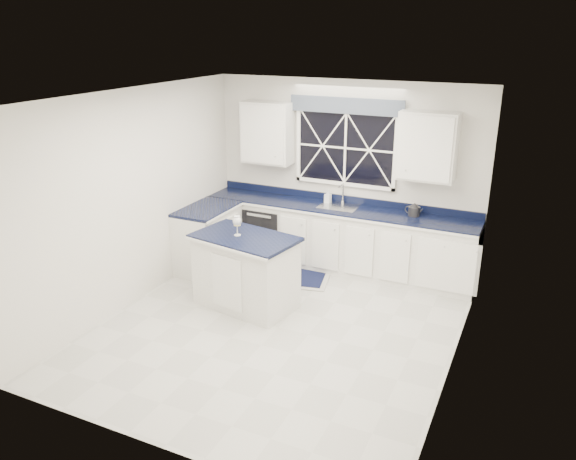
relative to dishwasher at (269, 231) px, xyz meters
The scene contains 13 objects.
ground 2.28m from the dishwasher, 60.57° to the right, with size 4.50×4.50×0.00m, color beige.
back_wall 1.48m from the dishwasher, 15.26° to the left, with size 4.00×0.10×2.70m, color silver.
base_cabinets 0.79m from the dishwasher, 12.13° to the right, with size 3.99×1.60×0.90m.
countertop 1.21m from the dishwasher, ahead, with size 3.98×0.64×0.04m, color black.
dishwasher is the anchor object (origin of this frame).
window 1.81m from the dishwasher, 12.95° to the left, with size 1.65×0.09×1.26m.
upper_cabinets 1.86m from the dishwasher, ahead, with size 3.10×0.34×0.90m.
faucet 1.31m from the dishwasher, 10.02° to the left, with size 0.05×0.20×0.30m.
island 1.67m from the dishwasher, 73.40° to the right, with size 1.38×0.97×0.94m.
rug 0.91m from the dishwasher, 47.62° to the right, with size 1.40×1.02×0.02m.
kettle 2.26m from the dishwasher, ahead, with size 0.26×0.18×0.18m.
wine_glass 1.80m from the dishwasher, 76.77° to the right, with size 0.11×0.11×0.25m.
soap_bottle 1.10m from the dishwasher, 10.09° to the left, with size 0.09×0.09×0.19m, color silver.
Camera 1 is at (2.59, -5.28, 3.38)m, focal length 35.00 mm.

